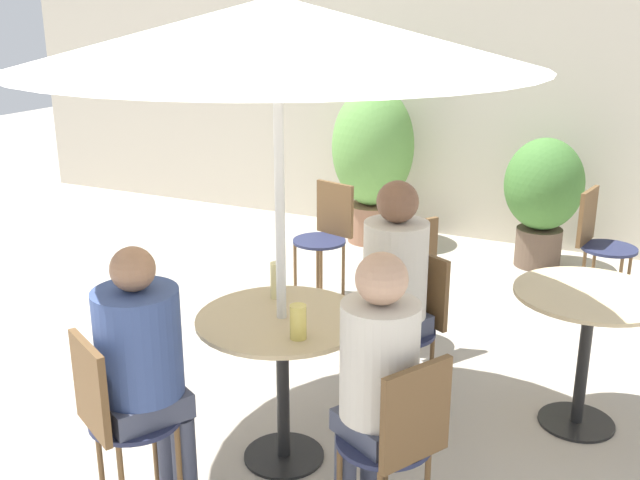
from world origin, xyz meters
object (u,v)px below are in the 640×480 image
object	(u,v)px
seated_person_0	(144,360)
potted_plant_1	(543,192)
beer_glass_0	(277,280)
beer_glass_1	(298,322)
bistro_chair_0	(115,411)
seated_person_1	(377,372)
seated_person_2	(393,280)
potted_plant_0	(373,154)
bistro_chair_3	(327,230)
umbrella	(277,33)
cafe_table_near	(282,349)
bistro_chair_4	(598,237)
bistro_chair_1	(399,436)
cafe_table_far	(588,323)
bistro_chair_5	(405,269)

from	to	relation	value
seated_person_0	potted_plant_1	distance (m)	4.00
beer_glass_0	beer_glass_1	distance (m)	0.47
bistro_chair_0	seated_person_1	size ratio (longest dim) A/B	0.70
seated_person_2	potted_plant_0	size ratio (longest dim) A/B	0.91
bistro_chair_3	potted_plant_0	bearing A→B (deg)	114.35
seated_person_0	bistro_chair_3	bearing A→B (deg)	-53.56
bistro_chair_3	umbrella	xyz separation A→B (m)	(0.67, -1.90, 1.45)
cafe_table_near	beer_glass_1	bearing A→B (deg)	-44.10
bistro_chair_4	bistro_chair_1	bearing A→B (deg)	-177.57
cafe_table_near	bistro_chair_3	world-z (taller)	bistro_chair_3
umbrella	potted_plant_1	bearing A→B (deg)	79.80
bistro_chair_1	beer_glass_0	xyz separation A→B (m)	(-0.84, 0.58, 0.29)
beer_glass_0	cafe_table_far	bearing A→B (deg)	28.18
bistro_chair_0	bistro_chair_3	xyz separation A→B (m)	(-0.29, 2.61, 0.00)
bistro_chair_4	potted_plant_0	xyz separation A→B (m)	(-1.99, 0.77, 0.27)
beer_glass_1	potted_plant_1	xyz separation A→B (m)	(0.43, 3.47, -0.19)
bistro_chair_1	bistro_chair_4	size ratio (longest dim) A/B	1.00
cafe_table_far	beer_glass_1	world-z (taller)	beer_glass_1
bistro_chair_4	potted_plant_1	size ratio (longest dim) A/B	0.81
bistro_chair_5	beer_glass_0	bearing A→B (deg)	20.33
bistro_chair_4	umbrella	distance (m)	3.14
bistro_chair_0	beer_glass_0	bearing A→B (deg)	-77.12
cafe_table_near	bistro_chair_1	distance (m)	0.80
bistro_chair_0	beer_glass_1	xyz separation A→B (m)	(0.55, 0.54, 0.28)
cafe_table_near	bistro_chair_0	world-z (taller)	bistro_chair_0
bistro_chair_4	seated_person_0	size ratio (longest dim) A/B	0.71
cafe_table_near	seated_person_2	world-z (taller)	seated_person_2
bistro_chair_4	bistro_chair_5	size ratio (longest dim) A/B	1.00
cafe_table_near	cafe_table_far	size ratio (longest dim) A/B	1.04
potted_plant_1	bistro_chair_5	bearing A→B (deg)	-104.05
bistro_chair_4	seated_person_2	size ratio (longest dim) A/B	0.68
seated_person_1	potted_plant_1	world-z (taller)	seated_person_1
cafe_table_far	beer_glass_0	xyz separation A→B (m)	(-1.36, -0.73, 0.26)
bistro_chair_1	bistro_chair_3	xyz separation A→B (m)	(-1.37, 2.29, 0.00)
bistro_chair_3	beer_glass_0	distance (m)	1.82
beer_glass_1	umbrella	bearing A→B (deg)	135.90
seated_person_1	beer_glass_0	distance (m)	0.89
cafe_table_far	seated_person_0	size ratio (longest dim) A/B	0.62
bistro_chair_0	potted_plant_0	bearing A→B (deg)	-54.43
bistro_chair_0	bistro_chair_4	bearing A→B (deg)	-86.09
bistro_chair_5	beer_glass_1	distance (m)	1.56
cafe_table_far	bistro_chair_1	world-z (taller)	bistro_chair_1
umbrella	cafe_table_near	bearing A→B (deg)	-146.31
bistro_chair_1	umbrella	xyz separation A→B (m)	(-0.71, 0.38, 1.45)
bistro_chair_3	potted_plant_0	xyz separation A→B (m)	(-0.22, 1.42, 0.27)
cafe_table_near	umbrella	bearing A→B (deg)	33.69
beer_glass_1	bistro_chair_4	bearing A→B (deg)	71.05
bistro_chair_4	cafe_table_near	bearing A→B (deg)	166.79
cafe_table_near	potted_plant_0	world-z (taller)	potted_plant_0
bistro_chair_4	umbrella	bearing A→B (deg)	166.79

